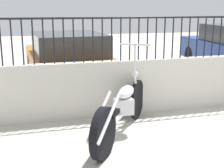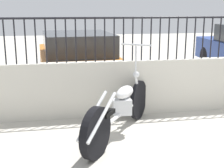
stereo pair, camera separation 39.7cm
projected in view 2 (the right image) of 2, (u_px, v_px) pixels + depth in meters
name	position (u px, v px, depth m)	size (l,w,h in m)	color
low_wall	(220.00, 83.00, 5.97)	(10.92, 0.18, 0.99)	beige
fence_railing	(224.00, 31.00, 5.73)	(10.92, 0.04, 0.76)	black
motorcycle_white	(117.00, 112.00, 4.58)	(1.43, 1.96, 1.34)	black
car_orange	(77.00, 59.00, 7.66)	(1.95, 4.28, 1.32)	black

